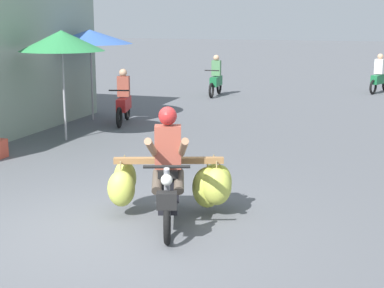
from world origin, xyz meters
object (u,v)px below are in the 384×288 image
(motorbike_distant_ahead_right, at_px, (216,79))
(market_umbrella_near_shop, at_px, (90,37))
(motorbike_distant_ahead_left, at_px, (379,77))
(motorbike_distant_far_ahead, at_px, (124,101))
(market_umbrella_further_along, at_px, (62,41))
(motorbike_main_loaded, at_px, (180,181))

(motorbike_distant_ahead_right, bearing_deg, market_umbrella_near_shop, -107.42)
(motorbike_distant_ahead_left, xyz_separation_m, market_umbrella_near_shop, (-7.11, -8.15, 1.61))
(motorbike_distant_ahead_left, relative_size, motorbike_distant_far_ahead, 0.96)
(motorbike_distant_far_ahead, bearing_deg, market_umbrella_near_shop, 170.34)
(motorbike_distant_ahead_right, bearing_deg, motorbike_distant_far_ahead, -97.86)
(motorbike_distant_ahead_right, relative_size, motorbike_distant_far_ahead, 1.02)
(motorbike_distant_far_ahead, bearing_deg, motorbike_distant_ahead_left, 53.56)
(market_umbrella_near_shop, distance_m, market_umbrella_further_along, 2.54)
(motorbike_distant_ahead_left, height_order, motorbike_distant_far_ahead, same)
(motorbike_main_loaded, height_order, motorbike_distant_ahead_left, motorbike_main_loaded)
(motorbike_distant_ahead_left, relative_size, market_umbrella_further_along, 0.64)
(market_umbrella_near_shop, height_order, market_umbrella_further_along, market_umbrella_further_along)
(motorbike_distant_ahead_left, distance_m, market_umbrella_further_along, 12.55)
(market_umbrella_further_along, bearing_deg, motorbike_distant_far_ahead, 81.13)
(motorbike_main_loaded, relative_size, market_umbrella_further_along, 0.82)
(motorbike_main_loaded, distance_m, motorbike_distant_ahead_left, 14.85)
(motorbike_main_loaded, relative_size, market_umbrella_near_shop, 0.83)
(motorbike_distant_ahead_left, xyz_separation_m, motorbike_distant_ahead_right, (-5.33, -2.48, 0.00))
(market_umbrella_near_shop, bearing_deg, motorbike_distant_ahead_right, 72.58)
(motorbike_distant_ahead_right, relative_size, market_umbrella_near_shop, 0.69)
(motorbike_distant_ahead_right, xyz_separation_m, motorbike_distant_far_ahead, (-0.81, -5.83, 0.00))
(motorbike_main_loaded, height_order, market_umbrella_further_along, market_umbrella_further_along)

